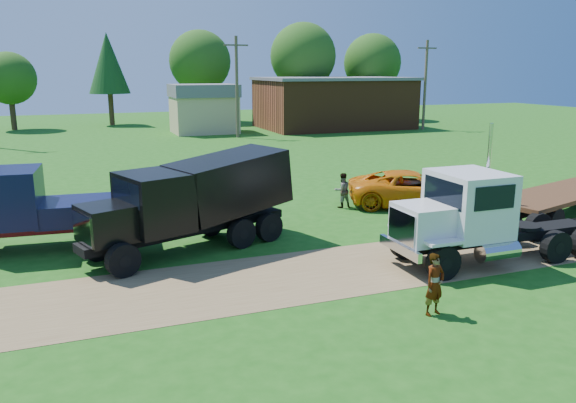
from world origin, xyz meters
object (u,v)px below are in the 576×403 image
object	(u,v)px
black_dump_truck	(196,198)
navy_truck	(31,209)
flatbed_trailer	(562,197)
spectator_a	(435,284)
orange_pickup	(412,189)
white_semi_tractor	(470,217)

from	to	relation	value
black_dump_truck	navy_truck	world-z (taller)	black_dump_truck
black_dump_truck	flatbed_trailer	distance (m)	15.24
flatbed_trailer	spectator_a	bearing A→B (deg)	-166.22
orange_pickup	white_semi_tractor	bearing A→B (deg)	-178.18
flatbed_trailer	black_dump_truck	bearing A→B (deg)	158.47
white_semi_tractor	black_dump_truck	world-z (taller)	white_semi_tractor
black_dump_truck	spectator_a	size ratio (longest dim) A/B	4.74
orange_pickup	flatbed_trailer	world-z (taller)	flatbed_trailer
flatbed_trailer	orange_pickup	bearing A→B (deg)	122.63
orange_pickup	navy_truck	bearing A→B (deg)	114.75
navy_truck	spectator_a	world-z (taller)	navy_truck
navy_truck	flatbed_trailer	distance (m)	20.73
white_semi_tractor	navy_truck	xyz separation A→B (m)	(-13.16, 6.47, -0.05)
navy_truck	black_dump_truck	bearing A→B (deg)	-14.55
white_semi_tractor	flatbed_trailer	distance (m)	8.04
navy_truck	spectator_a	xyz separation A→B (m)	(9.80, -9.43, -0.64)
black_dump_truck	flatbed_trailer	xyz separation A→B (m)	(15.15, -1.34, -0.93)
white_semi_tractor	navy_truck	world-z (taller)	white_semi_tractor
white_semi_tractor	navy_truck	distance (m)	14.67
black_dump_truck	orange_pickup	distance (m)	10.87
black_dump_truck	navy_truck	size ratio (longest dim) A/B	1.15
orange_pickup	spectator_a	size ratio (longest dim) A/B	3.54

